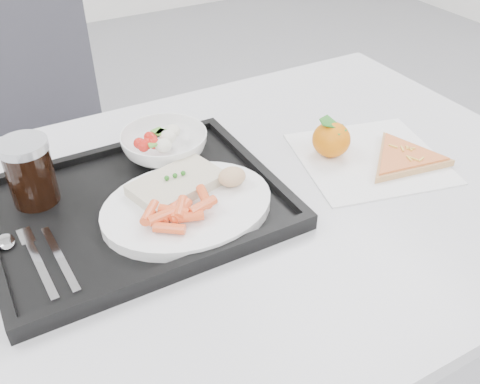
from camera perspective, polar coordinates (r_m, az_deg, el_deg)
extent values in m
cube|color=#BABABC|center=(0.88, -1.34, -1.83)|extent=(1.20, 0.80, 0.03)
cylinder|color=#47474C|center=(1.58, 10.42, 0.08)|extent=(0.04, 0.04, 0.72)
cube|color=#3C3C44|center=(1.59, -19.37, 2.51)|extent=(0.48, 0.48, 0.04)
cube|color=#3C3C44|center=(1.65, -22.65, 12.96)|extent=(0.42, 0.09, 0.46)
cylinder|color=#47474C|center=(1.58, -22.49, -9.65)|extent=(0.03, 0.03, 0.43)
cylinder|color=#47474C|center=(1.61, -10.09, -5.73)|extent=(0.03, 0.03, 0.43)
cylinder|color=#47474C|center=(1.89, -13.97, 0.78)|extent=(0.03, 0.03, 0.43)
cube|color=black|center=(0.87, -10.94, -1.64)|extent=(0.45, 0.35, 0.01)
cube|color=black|center=(0.99, -14.36, 4.20)|extent=(0.45, 0.02, 0.01)
cube|color=black|center=(0.74, -6.55, -7.85)|extent=(0.45, 0.02, 0.01)
cube|color=black|center=(0.93, 1.57, 3.01)|extent=(0.02, 0.32, 0.01)
cylinder|color=white|center=(0.83, -5.63, -1.58)|extent=(0.27, 0.27, 0.02)
cube|color=beige|center=(0.85, -6.75, 0.87)|extent=(0.16, 0.12, 0.02)
sphere|color=#236B1C|center=(0.84, -7.82, 1.49)|extent=(0.01, 0.01, 0.01)
sphere|color=#236B1C|center=(0.84, -6.95, 1.75)|extent=(0.01, 0.01, 0.01)
sphere|color=#236B1C|center=(0.85, -6.08, 2.02)|extent=(0.01, 0.01, 0.01)
ellipsoid|color=tan|center=(0.85, -0.87, 1.64)|extent=(0.05, 0.04, 0.03)
imported|color=white|center=(0.96, -8.07, 5.00)|extent=(0.15, 0.15, 0.05)
cylinder|color=black|center=(0.89, -21.43, 1.74)|extent=(0.07, 0.07, 0.10)
cylinder|color=#A5A8AD|center=(0.86, -22.18, 4.59)|extent=(0.07, 0.07, 0.01)
cube|color=silver|center=(0.79, -20.60, -7.29)|extent=(0.02, 0.15, 0.00)
ellipsoid|color=silver|center=(0.84, -23.72, -4.85)|extent=(0.03, 0.04, 0.01)
cube|color=silver|center=(0.79, -18.65, -6.69)|extent=(0.02, 0.15, 0.00)
cube|color=silver|center=(0.84, -21.86, -4.41)|extent=(0.02, 0.04, 0.00)
cube|color=white|center=(1.01, 13.62, 3.53)|extent=(0.30, 0.29, 0.00)
ellipsoid|color=orange|center=(0.98, 9.71, 5.55)|extent=(0.08, 0.08, 0.06)
cube|color=#236B1C|center=(0.97, 9.89, 7.06)|extent=(0.03, 0.05, 0.02)
cube|color=#236B1C|center=(0.97, 9.89, 7.06)|extent=(0.05, 0.04, 0.02)
cylinder|color=#DEBA6A|center=(1.01, 17.09, 3.42)|extent=(0.24, 0.24, 0.01)
cylinder|color=#CB5E1C|center=(1.00, 17.17, 3.81)|extent=(0.22, 0.22, 0.00)
cube|color=#EABC47|center=(0.99, 17.60, 3.44)|extent=(0.01, 0.02, 0.00)
cube|color=#EABC47|center=(1.01, 16.91, 4.45)|extent=(0.01, 0.02, 0.00)
cube|color=#EABC47|center=(0.99, 18.77, 3.32)|extent=(0.02, 0.01, 0.00)
cube|color=#EABC47|center=(1.02, 17.57, 4.46)|extent=(0.00, 0.02, 0.00)
cube|color=#EABC47|center=(1.02, 16.02, 4.72)|extent=(0.01, 0.02, 0.00)
cube|color=#EABC47|center=(0.99, 17.99, 3.42)|extent=(0.01, 0.02, 0.00)
cube|color=#EABC47|center=(1.02, 17.75, 4.44)|extent=(0.02, 0.01, 0.00)
cylinder|color=#EF5426|center=(0.78, -7.03, -2.05)|extent=(0.04, 0.04, 0.02)
cylinder|color=#EF5426|center=(0.77, -8.28, -2.55)|extent=(0.05, 0.02, 0.02)
cylinder|color=#EF5426|center=(0.76, -7.56, -3.86)|extent=(0.05, 0.04, 0.02)
cylinder|color=#EF5426|center=(0.78, -6.36, -1.70)|extent=(0.04, 0.05, 0.02)
cylinder|color=#EF5426|center=(0.80, -3.84, -0.49)|extent=(0.02, 0.05, 0.02)
cylinder|color=#EF5426|center=(0.78, -6.30, -1.98)|extent=(0.05, 0.04, 0.02)
cylinder|color=#EF5426|center=(0.79, -9.60, -2.18)|extent=(0.04, 0.04, 0.02)
cylinder|color=#EF5426|center=(0.77, -5.57, -2.64)|extent=(0.05, 0.03, 0.02)
cylinder|color=#EF5426|center=(0.79, -7.46, -2.16)|extent=(0.05, 0.04, 0.02)
cylinder|color=#EF5426|center=(0.79, -4.00, -1.46)|extent=(0.05, 0.03, 0.02)
sphere|color=red|center=(0.94, -9.92, 5.07)|extent=(0.02, 0.02, 0.02)
sphere|color=red|center=(0.94, -9.14, 5.13)|extent=(0.02, 0.02, 0.02)
sphere|color=red|center=(0.95, -9.38, 5.53)|extent=(0.02, 0.02, 0.02)
sphere|color=red|center=(0.95, -10.69, 5.12)|extent=(0.02, 0.02, 0.02)
sphere|color=red|center=(0.94, -10.25, 4.82)|extent=(0.02, 0.02, 0.02)
sphere|color=red|center=(0.96, -9.64, 5.79)|extent=(0.02, 0.02, 0.02)
ellipsoid|color=silver|center=(0.98, -7.24, 6.47)|extent=(0.03, 0.03, 0.02)
ellipsoid|color=silver|center=(0.94, -8.18, 4.92)|extent=(0.03, 0.03, 0.02)
ellipsoid|color=silver|center=(0.96, -7.70, 5.84)|extent=(0.03, 0.03, 0.02)
cube|color=#549632|center=(0.96, -8.25, 6.29)|extent=(0.03, 0.03, 0.00)
cube|color=#549632|center=(0.97, -8.71, 6.42)|extent=(0.02, 0.02, 0.00)
cube|color=#549632|center=(0.93, -9.24, 5.16)|extent=(0.02, 0.02, 0.00)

